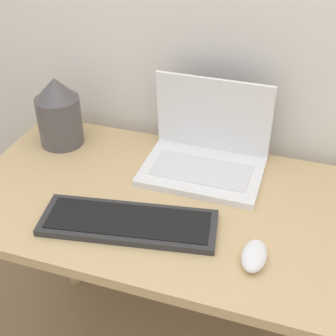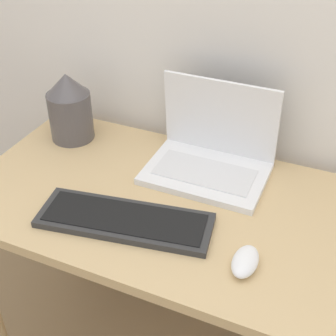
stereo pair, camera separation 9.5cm
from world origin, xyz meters
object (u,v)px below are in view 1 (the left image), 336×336
at_px(keyboard, 129,223).
at_px(mouse, 254,256).
at_px(laptop, 206,151).
at_px(vase, 59,112).

bearing_deg(keyboard, mouse, -4.19).
bearing_deg(laptop, keyboard, -110.86).
relative_size(laptop, mouse, 3.28).
bearing_deg(vase, laptop, 0.80).
height_order(mouse, vase, vase).
height_order(laptop, keyboard, laptop).
xyz_separation_m(laptop, mouse, (0.20, -0.34, -0.04)).
distance_m(laptop, mouse, 0.40).
distance_m(keyboard, vase, 0.48).
relative_size(keyboard, vase, 2.08).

